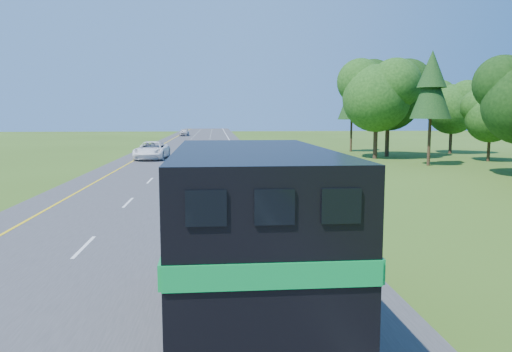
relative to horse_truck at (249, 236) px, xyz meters
name	(u,v)px	position (x,y,z in m)	size (l,w,h in m)	color
road	(186,164)	(-3.48, 37.57, -2.15)	(15.00, 260.00, 0.04)	#38383A
lane_markings	(186,164)	(-3.48, 37.57, -2.13)	(11.15, 260.00, 0.01)	yellow
horse_truck	(249,236)	(0.00, 0.00, 0.00)	(2.96, 9.03, 3.98)	black
white_suv	(152,150)	(-7.33, 43.25, -1.20)	(3.08, 6.68, 1.86)	white
far_car	(184,132)	(-7.56, 103.62, -1.32)	(1.91, 4.75, 1.62)	#BAB9C1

